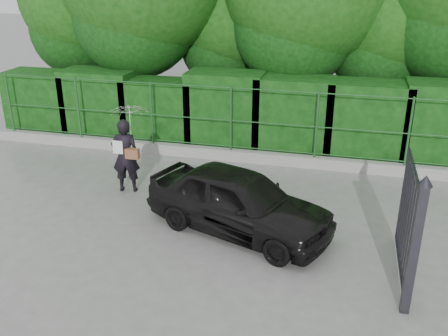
# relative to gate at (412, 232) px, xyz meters

# --- Properties ---
(ground) EXTENTS (80.00, 80.00, 0.00)m
(ground) POSITION_rel_gate_xyz_m (-4.60, 0.72, -1.19)
(ground) COLOR gray
(kerb) EXTENTS (14.00, 0.25, 0.30)m
(kerb) POSITION_rel_gate_xyz_m (-4.60, 5.22, -1.04)
(kerb) COLOR #9E9E99
(kerb) RESTS_ON ground
(fence) EXTENTS (14.13, 0.06, 1.80)m
(fence) POSITION_rel_gate_xyz_m (-4.38, 5.22, 0.01)
(fence) COLOR #215324
(fence) RESTS_ON kerb
(hedge) EXTENTS (14.20, 1.20, 2.27)m
(hedge) POSITION_rel_gate_xyz_m (-4.42, 6.22, -0.12)
(hedge) COLOR black
(hedge) RESTS_ON ground
(gate) EXTENTS (0.22, 2.33, 2.36)m
(gate) POSITION_rel_gate_xyz_m (0.00, 0.00, 0.00)
(gate) COLOR #232328
(gate) RESTS_ON ground
(woman) EXTENTS (0.96, 0.91, 2.13)m
(woman) POSITION_rel_gate_xyz_m (-6.07, 2.69, 0.17)
(woman) COLOR black
(woman) RESTS_ON ground
(car) EXTENTS (4.23, 2.81, 1.34)m
(car) POSITION_rel_gate_xyz_m (-3.12, 1.41, -0.52)
(car) COLOR black
(car) RESTS_ON ground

